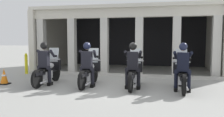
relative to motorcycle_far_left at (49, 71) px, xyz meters
name	(u,v)px	position (x,y,z in m)	size (l,w,h in m)	color
ground_plane	(125,73)	(2.42, 3.15, -0.50)	(80.00, 80.00, 0.00)	#999993
station_building	(129,33)	(2.30, 5.02, 1.56)	(9.42, 4.53, 3.29)	black
kerb_strip	(120,75)	(2.30, 2.30, -0.44)	(8.92, 0.24, 0.12)	#B7B5AD
motorcycle_far_left	(49,71)	(0.00, 0.00, 0.00)	(0.62, 2.04, 1.35)	black
police_officer_far_left	(44,60)	(0.00, -0.28, 0.44)	(0.63, 0.61, 1.58)	black
motorcycle_center_left	(90,72)	(1.61, 0.07, 0.00)	(0.62, 2.04, 1.35)	black
police_officer_center_left	(87,61)	(1.61, -0.21, 0.44)	(0.63, 0.61, 1.58)	black
motorcycle_center_right	(134,73)	(3.23, 0.11, 0.00)	(0.62, 2.04, 1.35)	black
police_officer_center_right	(133,61)	(3.22, -0.17, 0.44)	(0.63, 0.61, 1.58)	black
motorcycle_far_right	(182,75)	(4.84, 0.06, 0.00)	(0.62, 2.04, 1.35)	black
police_officer_far_right	(183,63)	(4.84, -0.22, 0.44)	(0.63, 0.61, 1.58)	black
traffic_cone_flank	(4,77)	(-1.59, -0.44, -0.21)	(0.34, 0.34, 0.59)	black
bollard_kerbside	(26,64)	(-2.28, 2.02, 0.00)	(0.14, 0.14, 1.01)	yellow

